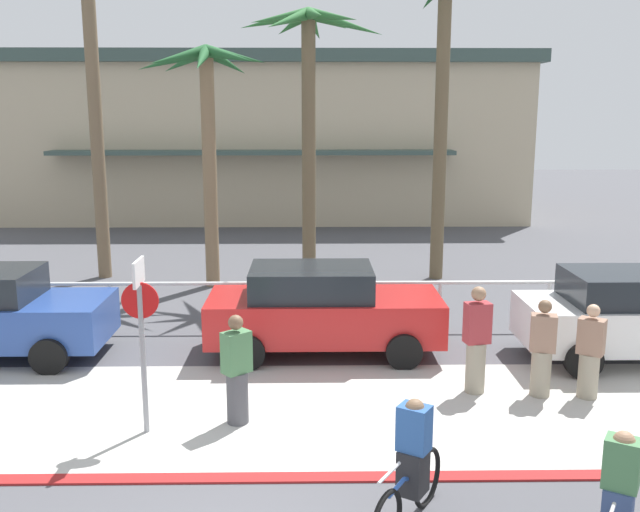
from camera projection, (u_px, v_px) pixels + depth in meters
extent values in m
plane|color=#4C4C51|center=(279.00, 309.00, 16.57)|extent=(80.00, 80.00, 0.00)
cube|color=beige|center=(263.00, 412.00, 10.89)|extent=(44.00, 4.00, 0.02)
cube|color=maroon|center=(254.00, 478.00, 8.93)|extent=(44.00, 0.24, 0.03)
cube|color=#BCAD8E|center=(261.00, 141.00, 32.18)|extent=(22.23, 9.24, 6.40)
cube|color=#384C47|center=(260.00, 63.00, 31.49)|extent=(22.83, 9.84, 0.50)
cube|color=#384C47|center=(252.00, 152.00, 27.21)|extent=(15.56, 1.20, 0.16)
cylinder|color=white|center=(276.00, 283.00, 14.90)|extent=(25.62, 0.08, 0.08)
cylinder|color=white|center=(0.00, 307.00, 14.92)|extent=(0.08, 0.08, 1.00)
cylinder|color=white|center=(111.00, 307.00, 14.95)|extent=(0.08, 0.08, 1.00)
cylinder|color=white|center=(221.00, 306.00, 14.99)|extent=(0.08, 0.08, 1.00)
cylinder|color=white|center=(331.00, 306.00, 15.02)|extent=(0.08, 0.08, 1.00)
cylinder|color=white|center=(440.00, 305.00, 15.06)|extent=(0.08, 0.08, 1.00)
cylinder|color=white|center=(548.00, 305.00, 15.09)|extent=(0.08, 0.08, 1.00)
cylinder|color=gray|center=(143.00, 361.00, 10.00)|extent=(0.08, 0.08, 2.20)
cube|color=white|center=(139.00, 272.00, 9.74)|extent=(0.04, 0.56, 0.36)
cylinder|color=red|center=(140.00, 300.00, 9.82)|extent=(0.52, 0.03, 0.52)
cylinder|color=#756047|center=(96.00, 123.00, 18.98)|extent=(0.36, 0.36, 8.48)
cylinder|color=#846B4C|center=(210.00, 172.00, 18.25)|extent=(0.36, 0.36, 6.04)
cone|color=#235B2D|center=(236.00, 57.00, 17.68)|extent=(1.56, 0.32, 0.60)
cone|color=#235B2D|center=(226.00, 62.00, 18.13)|extent=(1.20, 1.20, 0.80)
cone|color=#235B2D|center=(210.00, 60.00, 18.33)|extent=(0.32, 1.42, 0.65)
cone|color=#235B2D|center=(185.00, 62.00, 18.31)|extent=(1.58, 1.58, 0.75)
cone|color=#235B2D|center=(172.00, 60.00, 17.68)|extent=(1.81, 0.32, 0.77)
cone|color=#235B2D|center=(178.00, 57.00, 17.10)|extent=(1.45, 1.45, 0.70)
cone|color=#235B2D|center=(202.00, 59.00, 16.92)|extent=(0.32, 1.68, 0.83)
cone|color=#235B2D|center=(229.00, 56.00, 17.06)|extent=(1.54, 1.54, 0.65)
cylinder|color=brown|center=(309.00, 153.00, 18.49)|extent=(0.36, 0.36, 6.97)
cone|color=#2D6B33|center=(346.00, 24.00, 17.85)|extent=(1.97, 0.32, 0.82)
cone|color=#2D6B33|center=(328.00, 21.00, 18.24)|extent=(1.27, 1.14, 0.58)
cone|color=#2D6B33|center=(314.00, 27.00, 18.70)|extent=(0.64, 1.91, 0.76)
cone|color=#2D6B33|center=(293.00, 24.00, 18.52)|extent=(1.14, 1.65, 0.68)
cone|color=#2D6B33|center=(274.00, 21.00, 18.12)|extent=(1.94, 0.97, 0.60)
cone|color=#2D6B33|center=(280.00, 18.00, 17.55)|extent=(1.58, 0.84, 0.60)
cone|color=#2D6B33|center=(289.00, 20.00, 17.03)|extent=(1.27, 1.87, 0.83)
cone|color=#2D6B33|center=(315.00, 14.00, 16.96)|extent=(0.63, 1.86, 0.58)
cone|color=#2D6B33|center=(332.00, 17.00, 17.34)|extent=(1.42, 1.26, 0.58)
cylinder|color=brown|center=(441.00, 135.00, 18.92)|extent=(0.36, 0.36, 7.87)
cylinder|color=black|center=(81.00, 326.00, 14.19)|extent=(0.66, 0.22, 0.66)
cylinder|color=black|center=(49.00, 356.00, 12.43)|extent=(0.66, 0.22, 0.66)
cube|color=red|center=(324.00, 316.00, 13.46)|extent=(4.40, 1.80, 0.80)
cube|color=#1E2328|center=(311.00, 282.00, 13.32)|extent=(2.29, 1.58, 0.56)
cylinder|color=black|center=(392.00, 322.00, 14.45)|extent=(0.66, 0.22, 0.66)
cylinder|color=black|center=(404.00, 351.00, 12.68)|extent=(0.66, 0.22, 0.66)
cylinder|color=black|center=(254.00, 323.00, 14.40)|extent=(0.66, 0.22, 0.66)
cylinder|color=black|center=(247.00, 352.00, 12.64)|extent=(0.66, 0.22, 0.66)
cube|color=#1E2328|center=(632.00, 287.00, 12.91)|extent=(2.29, 1.58, 0.56)
cylinder|color=black|center=(549.00, 329.00, 13.99)|extent=(0.66, 0.22, 0.66)
cylinder|color=black|center=(583.00, 360.00, 12.23)|extent=(0.66, 0.22, 0.66)
torus|color=black|center=(427.00, 478.00, 8.32)|extent=(0.43, 0.64, 0.72)
cylinder|color=#2851A8|center=(416.00, 478.00, 8.01)|extent=(0.41, 0.61, 0.35)
cylinder|color=#2851A8|center=(397.00, 488.00, 7.54)|extent=(0.25, 0.35, 0.07)
cylinder|color=#2851A8|center=(413.00, 476.00, 7.92)|extent=(0.05, 0.05, 0.44)
cylinder|color=silver|center=(389.00, 473.00, 7.33)|extent=(0.30, 0.44, 0.04)
cube|color=#232326|center=(413.00, 471.00, 7.90)|extent=(0.41, 0.42, 0.52)
cube|color=#2D5699|center=(414.00, 428.00, 7.80)|extent=(0.43, 0.40, 0.52)
sphere|color=brown|center=(415.00, 409.00, 7.75)|extent=(0.22, 0.22, 0.22)
cube|color=#384C7A|center=(618.00, 511.00, 7.13)|extent=(0.41, 0.42, 0.52)
cube|color=#4C7F51|center=(622.00, 463.00, 7.02)|extent=(0.43, 0.40, 0.52)
sphere|color=#9E7556|center=(624.00, 442.00, 6.98)|extent=(0.22, 0.22, 0.22)
cylinder|color=gray|center=(475.00, 368.00, 11.59)|extent=(0.38, 0.38, 0.87)
cube|color=#A33338|center=(477.00, 323.00, 11.43)|extent=(0.44, 0.34, 0.67)
sphere|color=#9E7556|center=(479.00, 294.00, 11.33)|extent=(0.24, 0.24, 0.24)
cylinder|color=gray|center=(541.00, 374.00, 11.45)|extent=(0.39, 0.39, 0.78)
cube|color=#93705B|center=(543.00, 333.00, 11.31)|extent=(0.46, 0.36, 0.60)
sphere|color=brown|center=(545.00, 306.00, 11.22)|extent=(0.21, 0.21, 0.21)
cylinder|color=#4C4C51|center=(238.00, 398.00, 10.44)|extent=(0.45, 0.45, 0.81)
cube|color=#4C7F51|center=(236.00, 352.00, 10.30)|extent=(0.47, 0.46, 0.62)
sphere|color=brown|center=(236.00, 322.00, 10.21)|extent=(0.22, 0.22, 0.22)
cylinder|color=gray|center=(588.00, 376.00, 11.38)|extent=(0.45, 0.45, 0.75)
cube|color=#93705B|center=(591.00, 336.00, 11.25)|extent=(0.48, 0.44, 0.58)
sphere|color=#D6A884|center=(593.00, 311.00, 11.16)|extent=(0.21, 0.21, 0.21)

